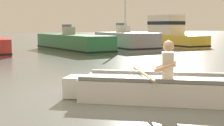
{
  "coord_description": "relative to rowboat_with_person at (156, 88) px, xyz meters",
  "views": [
    {
      "loc": [
        -3.75,
        -6.15,
        1.49
      ],
      "look_at": [
        0.05,
        1.35,
        0.55
      ],
      "focal_mm": 54.73,
      "sensor_mm": 36.0,
      "label": 1
    }
  ],
  "objects": [
    {
      "name": "moored_boat_green",
      "position": [
        2.99,
        12.8,
        0.2
      ],
      "size": [
        2.42,
        6.8,
        1.52
      ],
      "color": "#287042",
      "rests_on": "ground"
    },
    {
      "name": "moored_boat_grey",
      "position": [
        6.31,
        12.54,
        0.25
      ],
      "size": [
        2.13,
        4.64,
        3.91
      ],
      "color": "gray",
      "rests_on": "ground"
    },
    {
      "name": "rowboat_with_person",
      "position": [
        0.0,
        0.0,
        0.0
      ],
      "size": [
        3.26,
        2.83,
        1.19
      ],
      "color": "white",
      "rests_on": "ground"
    },
    {
      "name": "moored_boat_yellow",
      "position": [
        10.74,
        14.27,
        0.55
      ],
      "size": [
        2.04,
        6.13,
        2.2
      ],
      "color": "gold",
      "rests_on": "ground"
    },
    {
      "name": "ground_plane",
      "position": [
        -0.05,
        0.61,
        -0.25
      ],
      "size": [
        120.0,
        120.0,
        0.0
      ],
      "primitive_type": "plane",
      "color": "slate"
    }
  ]
}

